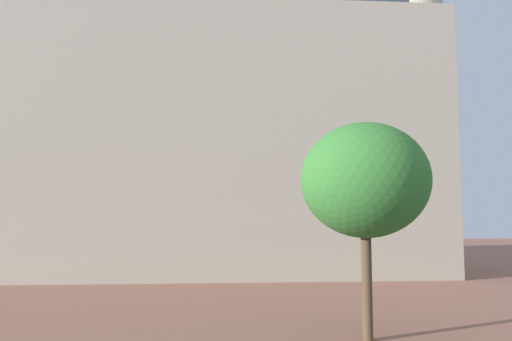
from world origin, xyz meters
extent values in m
cube|color=#B2A893|center=(-2.22, 30.03, 7.73)|extent=(28.73, 11.36, 15.45)
cube|color=#38424C|center=(-2.22, 30.03, 16.65)|extent=(26.43, 10.45, 2.40)
cube|color=#B2A893|center=(-0.16, 30.03, 15.96)|extent=(4.96, 4.96, 31.93)
cylinder|color=#B2A893|center=(10.65, 25.85, 8.79)|extent=(2.80, 2.80, 17.58)
cylinder|color=brown|center=(3.12, 12.36, 1.52)|extent=(0.30, 0.30, 3.04)
ellipsoid|color=#387F33|center=(3.12, 12.36, 4.52)|extent=(3.70, 3.70, 3.33)
camera|label=1|loc=(-1.06, -1.41, 3.50)|focal=34.28mm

